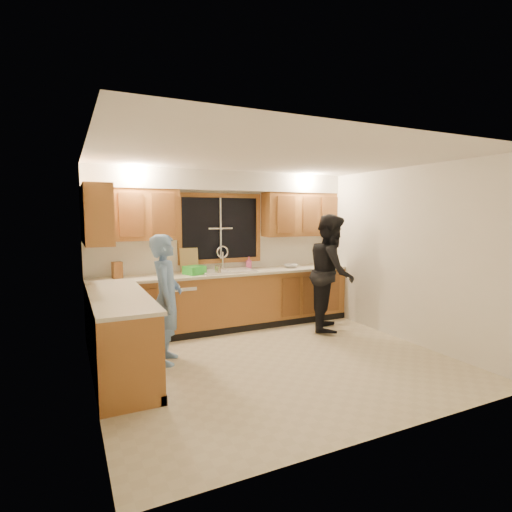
{
  "coord_description": "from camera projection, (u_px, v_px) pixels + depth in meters",
  "views": [
    {
      "loc": [
        -2.31,
        -4.27,
        1.83
      ],
      "look_at": [
        0.05,
        0.65,
        1.26
      ],
      "focal_mm": 28.0,
      "sensor_mm": 36.0,
      "label": 1
    }
  ],
  "objects": [
    {
      "name": "floor",
      "position": [
        275.0,
        361.0,
        5.01
      ],
      "size": [
        4.2,
        4.2,
        0.0
      ],
      "primitive_type": "plane",
      "color": "beige",
      "rests_on": "ground"
    },
    {
      "name": "ceiling",
      "position": [
        276.0,
        158.0,
        4.75
      ],
      "size": [
        4.2,
        4.2,
        0.0
      ],
      "primitive_type": "plane",
      "rotation": [
        3.14,
        0.0,
        0.0
      ],
      "color": "white"
    },
    {
      "name": "wall_back",
      "position": [
        220.0,
        250.0,
        6.58
      ],
      "size": [
        4.2,
        0.0,
        4.2
      ],
      "primitive_type": "plane",
      "rotation": [
        1.57,
        0.0,
        0.0
      ],
      "color": "white",
      "rests_on": "ground"
    },
    {
      "name": "wall_left",
      "position": [
        90.0,
        273.0,
        3.98
      ],
      "size": [
        0.0,
        3.8,
        3.8
      ],
      "primitive_type": "plane",
      "rotation": [
        1.57,
        0.0,
        1.57
      ],
      "color": "white",
      "rests_on": "ground"
    },
    {
      "name": "wall_right",
      "position": [
        402.0,
        254.0,
        5.78
      ],
      "size": [
        0.0,
        3.8,
        3.8
      ],
      "primitive_type": "plane",
      "rotation": [
        1.57,
        0.0,
        -1.57
      ],
      "color": "white",
      "rests_on": "ground"
    },
    {
      "name": "base_cabinets_back",
      "position": [
        227.0,
        301.0,
        6.4
      ],
      "size": [
        4.2,
        0.6,
        0.88
      ],
      "primitive_type": "cube",
      "color": "#AA6B31",
      "rests_on": "ground"
    },
    {
      "name": "base_cabinets_left",
      "position": [
        120.0,
        338.0,
        4.5
      ],
      "size": [
        0.6,
        1.9,
        0.88
      ],
      "primitive_type": "cube",
      "color": "#AA6B31",
      "rests_on": "ground"
    },
    {
      "name": "countertop_back",
      "position": [
        228.0,
        273.0,
        6.34
      ],
      "size": [
        4.2,
        0.63,
        0.04
      ],
      "primitive_type": "cube",
      "color": "beige",
      "rests_on": "base_cabinets_back"
    },
    {
      "name": "countertop_left",
      "position": [
        120.0,
        298.0,
        4.46
      ],
      "size": [
        0.63,
        1.9,
        0.04
      ],
      "primitive_type": "cube",
      "color": "beige",
      "rests_on": "base_cabinets_left"
    },
    {
      "name": "upper_cabinets_left",
      "position": [
        131.0,
        215.0,
        5.76
      ],
      "size": [
        1.35,
        0.33,
        0.75
      ],
      "primitive_type": "cube",
      "color": "#AA6B31",
      "rests_on": "wall_back"
    },
    {
      "name": "upper_cabinets_right",
      "position": [
        300.0,
        215.0,
        6.99
      ],
      "size": [
        1.35,
        0.33,
        0.75
      ],
      "primitive_type": "cube",
      "color": "#AA6B31",
      "rests_on": "wall_back"
    },
    {
      "name": "upper_cabinets_return",
      "position": [
        97.0,
        215.0,
        4.99
      ],
      "size": [
        0.33,
        0.9,
        0.75
      ],
      "primitive_type": "cube",
      "color": "#AA6B31",
      "rests_on": "wall_left"
    },
    {
      "name": "soffit",
      "position": [
        224.0,
        181.0,
        6.31
      ],
      "size": [
        4.2,
        0.35,
        0.3
      ],
      "primitive_type": "cube",
      "color": "silver",
      "rests_on": "wall_back"
    },
    {
      "name": "window_frame",
      "position": [
        220.0,
        228.0,
        6.54
      ],
      "size": [
        1.44,
        0.03,
        1.14
      ],
      "color": "black",
      "rests_on": "wall_back"
    },
    {
      "name": "sink",
      "position": [
        227.0,
        275.0,
        6.36
      ],
      "size": [
        0.86,
        0.52,
        0.57
      ],
      "color": "silver",
      "rests_on": "countertop_back"
    },
    {
      "name": "dishwasher",
      "position": [
        175.0,
        309.0,
        6.03
      ],
      "size": [
        0.6,
        0.56,
        0.82
      ],
      "primitive_type": "cube",
      "color": "white",
      "rests_on": "floor"
    },
    {
      "name": "stove",
      "position": [
        127.0,
        353.0,
        3.99
      ],
      "size": [
        0.58,
        0.75,
        0.9
      ],
      "primitive_type": "cube",
      "color": "white",
      "rests_on": "floor"
    },
    {
      "name": "man",
      "position": [
        166.0,
        299.0,
        4.89
      ],
      "size": [
        0.55,
        0.67,
        1.59
      ],
      "primitive_type": "imported",
      "rotation": [
        0.0,
        0.0,
        1.23
      ],
      "color": "#6992C7",
      "rests_on": "floor"
    },
    {
      "name": "woman",
      "position": [
        332.0,
        272.0,
        6.32
      ],
      "size": [
        1.09,
        1.13,
        1.83
      ],
      "primitive_type": "imported",
      "rotation": [
        0.0,
        0.0,
        0.93
      ],
      "color": "black",
      "rests_on": "floor"
    },
    {
      "name": "knife_block",
      "position": [
        117.0,
        270.0,
        5.69
      ],
      "size": [
        0.15,
        0.14,
        0.24
      ],
      "primitive_type": "cube",
      "rotation": [
        0.0,
        0.0,
        0.25
      ],
      "color": "brown",
      "rests_on": "countertop_back"
    },
    {
      "name": "cutting_board",
      "position": [
        189.0,
        260.0,
        6.29
      ],
      "size": [
        0.3,
        0.13,
        0.38
      ],
      "primitive_type": "cube",
      "rotation": [
        -0.21,
        0.0,
        -0.12
      ],
      "color": "tan",
      "rests_on": "countertop_back"
    },
    {
      "name": "dish_crate",
      "position": [
        194.0,
        270.0,
        6.07
      ],
      "size": [
        0.35,
        0.34,
        0.13
      ],
      "primitive_type": "cube",
      "rotation": [
        0.0,
        0.0,
        0.37
      ],
      "color": "green",
      "rests_on": "countertop_back"
    },
    {
      "name": "soap_bottle",
      "position": [
        249.0,
        263.0,
        6.72
      ],
      "size": [
        0.12,
        0.12,
        0.2
      ],
      "primitive_type": "imported",
      "rotation": [
        0.0,
        0.0,
        -0.42
      ],
      "color": "#DF5595",
      "rests_on": "countertop_back"
    },
    {
      "name": "bowl",
      "position": [
        291.0,
        266.0,
        6.83
      ],
      "size": [
        0.3,
        0.3,
        0.06
      ],
      "primitive_type": "imported",
      "rotation": [
        0.0,
        0.0,
        -0.33
      ],
      "color": "silver",
      "rests_on": "countertop_back"
    },
    {
      "name": "can_left",
      "position": [
        219.0,
        270.0,
        6.06
      ],
      "size": [
        0.09,
        0.09,
        0.12
      ],
      "primitive_type": "cylinder",
      "rotation": [
        0.0,
        0.0,
        0.35
      ],
      "color": "beige",
      "rests_on": "countertop_back"
    },
    {
      "name": "can_right",
      "position": [
        217.0,
        270.0,
        6.12
      ],
      "size": [
        0.09,
        0.09,
        0.13
      ],
      "primitive_type": "cylinder",
      "rotation": [
        0.0,
        0.0,
        -0.25
      ],
      "color": "beige",
      "rests_on": "countertop_back"
    }
  ]
}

